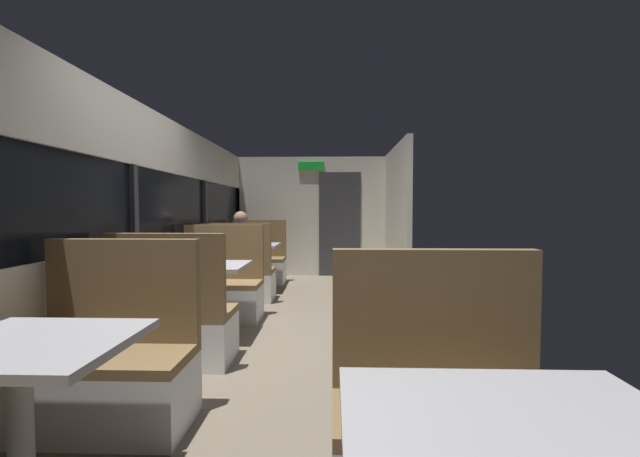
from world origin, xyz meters
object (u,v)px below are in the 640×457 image
(bench_mid_window_facing_end, at_px, (174,325))
(bench_front_aisle_facing_entry, at_px, (442,431))
(dining_table_mid_window, at_px, (201,274))
(bench_mid_window_facing_entry, at_px, (221,291))
(bench_far_window_facing_entry, at_px, (258,264))
(dining_table_near_window, at_px, (18,364))
(dining_table_far_window, at_px, (249,250))
(seated_passenger, at_px, (240,262))
(bench_near_window_facing_entry, at_px, (111,371))
(bench_far_window_facing_end, at_px, (239,277))
(coffee_cup_primary, at_px, (238,241))

(bench_mid_window_facing_end, height_order, bench_front_aisle_facing_entry, same)
(dining_table_mid_window, height_order, bench_mid_window_facing_entry, bench_mid_window_facing_entry)
(dining_table_mid_window, bearing_deg, bench_far_window_facing_entry, 90.00)
(dining_table_mid_window, distance_m, bench_mid_window_facing_end, 0.77)
(dining_table_near_window, xyz_separation_m, bench_mid_window_facing_end, (0.00, 1.66, -0.31))
(dining_table_far_window, xyz_separation_m, seated_passenger, (0.00, -0.63, -0.10))
(bench_far_window_facing_entry, height_order, seated_passenger, seated_passenger)
(dining_table_near_window, bearing_deg, seated_passenger, 90.00)
(dining_table_far_window, xyz_separation_m, bench_far_window_facing_entry, (0.00, 0.70, -0.31))
(bench_mid_window_facing_entry, height_order, bench_front_aisle_facing_entry, same)
(bench_near_window_facing_entry, xyz_separation_m, dining_table_far_window, (0.00, 4.02, 0.31))
(dining_table_far_window, height_order, bench_front_aisle_facing_entry, bench_front_aisle_facing_entry)
(seated_passenger, bearing_deg, bench_mid_window_facing_entry, -90.00)
(bench_far_window_facing_end, height_order, bench_front_aisle_facing_entry, same)
(bench_near_window_facing_entry, distance_m, bench_far_window_facing_end, 3.32)
(bench_far_window_facing_entry, bearing_deg, seated_passenger, -90.00)
(dining_table_near_window, bearing_deg, bench_front_aisle_facing_entry, 3.18)
(seated_passenger, bearing_deg, coffee_cup_primary, 105.53)
(dining_table_near_window, distance_m, bench_mid_window_facing_end, 1.69)
(bench_far_window_facing_entry, distance_m, bench_front_aisle_facing_entry, 5.61)
(bench_mid_window_facing_entry, bearing_deg, dining_table_near_window, -90.00)
(bench_mid_window_facing_end, bearing_deg, bench_near_window_facing_entry, -90.00)
(bench_near_window_facing_entry, height_order, bench_mid_window_facing_end, same)
(bench_mid_window_facing_end, relative_size, bench_mid_window_facing_entry, 1.00)
(bench_near_window_facing_entry, bearing_deg, dining_table_near_window, -90.00)
(bench_mid_window_facing_end, distance_m, bench_front_aisle_facing_entry, 2.37)
(dining_table_mid_window, xyz_separation_m, bench_front_aisle_facing_entry, (1.79, -2.26, -0.31))
(coffee_cup_primary, bearing_deg, dining_table_far_window, -29.09)
(bench_far_window_facing_entry, distance_m, coffee_cup_primary, 0.77)
(bench_mid_window_facing_end, bearing_deg, dining_table_near_window, -90.00)
(dining_table_mid_window, relative_size, bench_far_window_facing_entry, 0.82)
(dining_table_mid_window, xyz_separation_m, bench_mid_window_facing_end, (0.00, -0.70, -0.31))
(dining_table_mid_window, xyz_separation_m, bench_far_window_facing_end, (0.00, 1.66, -0.31))
(seated_passenger, bearing_deg, dining_table_mid_window, -90.00)
(bench_near_window_facing_entry, relative_size, bench_far_window_facing_end, 1.00)
(bench_mid_window_facing_end, height_order, dining_table_far_window, bench_mid_window_facing_end)
(bench_mid_window_facing_end, distance_m, seated_passenger, 2.44)
(bench_mid_window_facing_end, xyz_separation_m, bench_mid_window_facing_entry, (0.00, 1.40, 0.00))
(bench_near_window_facing_entry, xyz_separation_m, seated_passenger, (0.00, 3.39, 0.21))
(dining_table_far_window, distance_m, bench_far_window_facing_entry, 0.77)
(bench_far_window_facing_end, bearing_deg, dining_table_mid_window, -90.00)
(bench_mid_window_facing_entry, bearing_deg, bench_far_window_facing_end, 90.00)
(dining_table_near_window, distance_m, bench_near_window_facing_entry, 0.77)
(bench_front_aisle_facing_entry, bearing_deg, bench_far_window_facing_end, 114.55)
(bench_far_window_facing_end, distance_m, coffee_cup_primary, 0.96)
(bench_near_window_facing_entry, bearing_deg, coffee_cup_primary, 92.86)
(dining_table_mid_window, relative_size, bench_front_aisle_facing_entry, 0.82)
(bench_mid_window_facing_entry, xyz_separation_m, seated_passenger, (0.00, 1.03, 0.21))
(bench_far_window_facing_end, bearing_deg, dining_table_near_window, -90.00)
(dining_table_mid_window, xyz_separation_m, bench_mid_window_facing_entry, (0.00, 0.70, -0.31))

